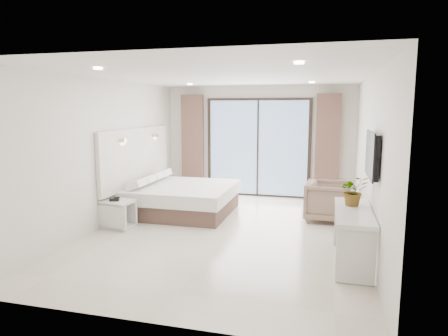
{
  "coord_description": "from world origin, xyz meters",
  "views": [
    {
      "loc": [
        1.65,
        -6.57,
        2.17
      ],
      "look_at": [
        -0.17,
        0.4,
        1.08
      ],
      "focal_mm": 32.0,
      "sensor_mm": 36.0,
      "label": 1
    }
  ],
  "objects_px": {
    "bed": "(181,198)",
    "nightstand": "(117,214)",
    "armchair": "(328,199)",
    "console_desk": "(353,225)"
  },
  "relations": [
    {
      "from": "bed",
      "to": "nightstand",
      "type": "relative_size",
      "value": 3.37
    },
    {
      "from": "nightstand",
      "to": "console_desk",
      "type": "bearing_deg",
      "value": -0.74
    },
    {
      "from": "bed",
      "to": "nightstand",
      "type": "height_order",
      "value": "bed"
    },
    {
      "from": "bed",
      "to": "console_desk",
      "type": "height_order",
      "value": "console_desk"
    },
    {
      "from": "armchair",
      "to": "bed",
      "type": "bearing_deg",
      "value": 97.14
    },
    {
      "from": "bed",
      "to": "armchair",
      "type": "relative_size",
      "value": 2.47
    },
    {
      "from": "nightstand",
      "to": "console_desk",
      "type": "xyz_separation_m",
      "value": [
        4.06,
        -0.69,
        0.31
      ]
    },
    {
      "from": "console_desk",
      "to": "armchair",
      "type": "height_order",
      "value": "armchair"
    },
    {
      "from": "bed",
      "to": "armchair",
      "type": "bearing_deg",
      "value": 2.83
    },
    {
      "from": "bed",
      "to": "armchair",
      "type": "xyz_separation_m",
      "value": [
        2.97,
        0.15,
        0.12
      ]
    }
  ]
}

